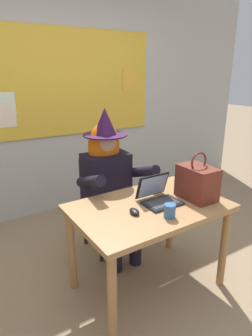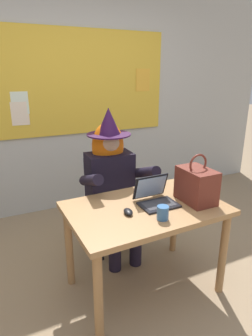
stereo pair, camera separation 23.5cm
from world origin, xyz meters
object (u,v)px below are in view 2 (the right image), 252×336
chair_at_desk (108,197)px  person_costumed (112,175)px  desk_main (145,218)px  coffee_mug (163,213)px  computer_mouse (128,212)px  laptop (156,198)px  handbag (196,185)px

chair_at_desk → person_costumed: size_ratio=0.65×
desk_main → coffee_mug: 0.27m
desk_main → computer_mouse: computer_mouse is taller
laptop → computer_mouse: laptop is taller
chair_at_desk → coffee_mug: size_ratio=9.43×
person_costumed → computer_mouse: (-0.16, -0.67, -0.03)m
coffee_mug → handbag: bearing=19.7°
desk_main → laptop: size_ratio=4.18×
computer_mouse → laptop: bearing=23.3°
laptop → desk_main: bearing=-173.3°
handbag → laptop: bearing=161.4°
chair_at_desk → person_costumed: (-0.00, -0.12, 0.28)m
coffee_mug → computer_mouse: bearing=136.8°
person_costumed → computer_mouse: 0.69m
handbag → coffee_mug: bearing=-160.3°
desk_main → laptop: (0.09, 0.01, 0.15)m
laptop → handbag: size_ratio=0.74×
laptop → computer_mouse: size_ratio=2.69×
person_costumed → laptop: bearing=12.1°
computer_mouse → chair_at_desk: bearing=87.2°
handbag → coffee_mug: (-0.38, -0.14, -0.09)m
laptop → computer_mouse: (-0.26, -0.07, -0.03)m
coffee_mug → desk_main: bearing=91.4°
desk_main → computer_mouse: (-0.17, -0.06, 0.12)m
laptop → coffee_mug: size_ratio=2.94×
desk_main → laptop: 0.17m
desk_main → laptop: bearing=7.0°
chair_at_desk → handbag: handbag is taller
desk_main → computer_mouse: size_ratio=11.25×
person_costumed → chair_at_desk: bearing=-178.1°
chair_at_desk → computer_mouse: chair_at_desk is taller
desk_main → chair_at_desk: chair_at_desk is taller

